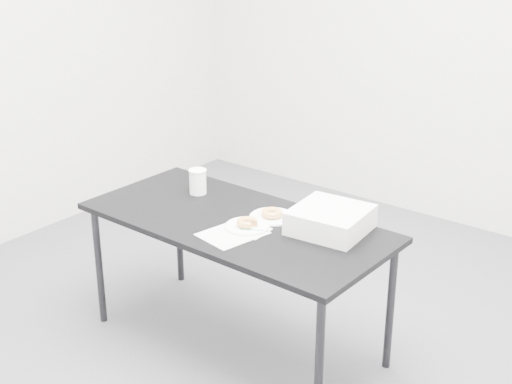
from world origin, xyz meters
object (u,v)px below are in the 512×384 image
Objects in this scene: donut_far at (272,213)px; coffee_cup at (198,181)px; pen at (253,230)px; donut_near at (247,222)px; bakery_box at (330,220)px; scorecard at (233,234)px; plate_near at (247,226)px; table at (236,229)px; plate_far at (272,217)px.

coffee_cup is at bearing 178.43° from donut_far.
donut_near is (-0.05, 0.02, 0.02)m from pen.
bakery_box reaches higher than donut_near.
bakery_box reaches higher than scorecard.
table is at bearing 159.37° from plate_near.
plate_far is at bearing 94.42° from scorecard.
donut_near reaches higher than plate_far.
donut_far is at bearing -177.15° from bakery_box.
scorecard is at bearing -96.48° from plate_far.
plate_far is 0.02m from donut_far.
table is 0.19m from donut_far.
scorecard is (0.09, -0.14, 0.05)m from table.
plate_far is at bearing 82.43° from plate_near.
plate_near is 0.02m from donut_near.
bakery_box is at bearing 23.19° from table.
pen is at bearing 63.01° from scorecard.
plate_near reaches higher than plate_far.
plate_near is at bearing -19.62° from table.
scorecard is 0.55m from coffee_cup.
plate_far is 2.13× the size of donut_far.
pen is 0.06m from donut_near.
donut_far is at bearing 94.42° from scorecard.
pen is 0.19m from donut_far.
donut_near reaches higher than pen.
pen is at bearing -80.52° from donut_far.
donut_far reaches higher than table.
table is 11.60× the size of pen.
table is at bearing -133.26° from donut_far.
bakery_box is at bearing 32.83° from donut_near.
plate_near is at bearing -97.57° from plate_far.
bakery_box is (0.31, 0.05, 0.03)m from donut_far.
pen is 0.99× the size of coffee_cup.
coffee_cup reaches higher than plate_near.
donut_far reaches higher than scorecard.
table is 5.39× the size of scorecard.
table is 11.54× the size of coffee_cup.
donut_near is 0.39m from bakery_box.
plate_far is at bearing -1.57° from coffee_cup.
pen is (0.15, -0.06, 0.06)m from table.
coffee_cup is at bearing 159.33° from plate_near.
plate_far reaches higher than scorecard.
donut_far is at bearing 82.43° from donut_near.
donut_near is 0.76× the size of coffee_cup.
scorecard is 0.27m from plate_far.
scorecard is 2.83× the size of donut_near.
donut_near is 0.31× the size of bakery_box.
donut_far reaches higher than plate_near.
scorecard is at bearing -159.99° from pen.
donut_near is at bearing 180.00° from plate_near.
donut_near is at bearing -152.72° from bakery_box.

